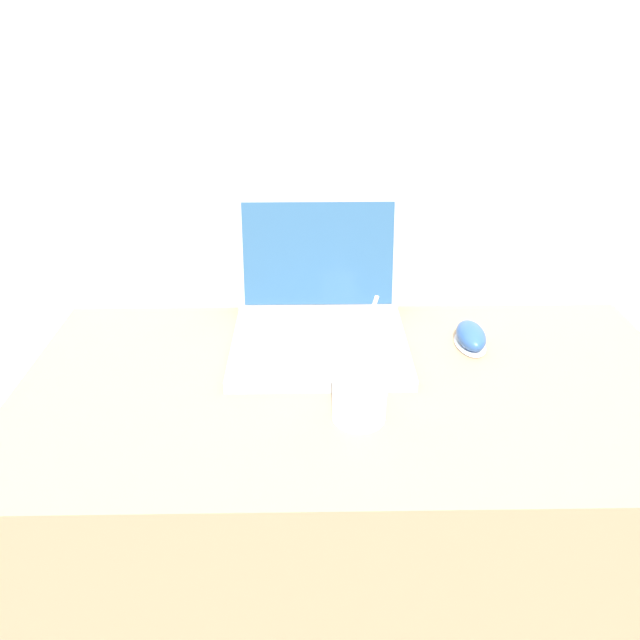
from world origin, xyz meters
TOP-DOWN VIEW (x-y plane):
  - wall_back at (0.00, 0.61)m, footprint 7.00×0.04m
  - desk at (0.00, 0.29)m, footprint 1.11×0.57m
  - laptop at (-0.06, 0.44)m, footprint 0.31×0.31m
  - drink_cup at (-0.00, 0.19)m, footprint 0.08×0.08m
  - computer_mouse at (0.22, 0.41)m, footprint 0.05×0.10m

SIDE VIEW (x-z plane):
  - desk at x=0.00m, z-range 0.00..0.77m
  - computer_mouse at x=0.22m, z-range 0.76..0.80m
  - drink_cup at x=0.00m, z-range 0.71..0.92m
  - laptop at x=-0.06m, z-range 0.70..0.93m
  - wall_back at x=0.00m, z-range 0.00..2.50m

